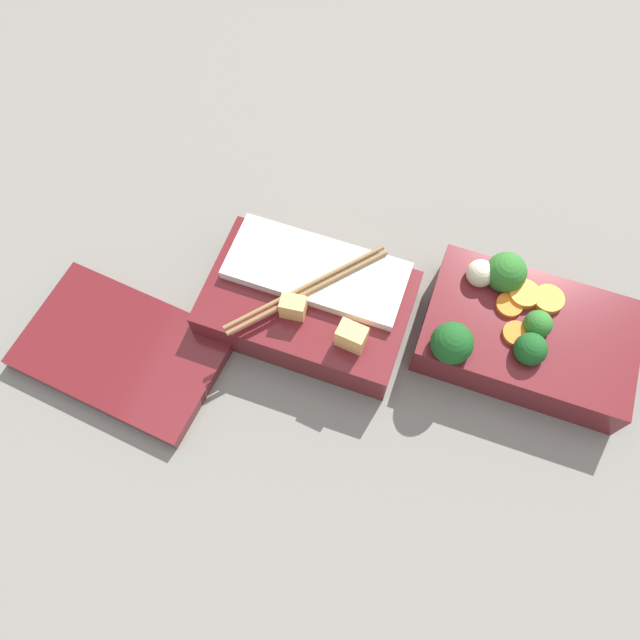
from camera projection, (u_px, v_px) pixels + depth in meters
The scene contains 4 objects.
ground_plane at pixel (414, 324), 0.70m from camera, with size 3.00×3.00×0.00m, color slate.
bento_tray_vegetable at pixel (524, 333), 0.66m from camera, with size 0.22×0.14×0.08m.
bento_tray_rice at pixel (311, 303), 0.68m from camera, with size 0.22×0.15×0.08m.
bento_lid at pixel (124, 351), 0.68m from camera, with size 0.21×0.14×0.02m, color maroon.
Camera 1 is at (0.00, 0.31, 0.64)m, focal length 35.00 mm.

